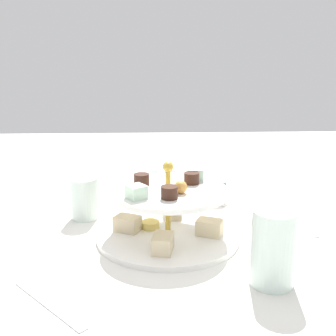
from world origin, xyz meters
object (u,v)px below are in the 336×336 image
(water_glass_tall_right, at_px, (273,248))
(tiered_serving_stand, at_px, (168,216))
(water_glass_short_left, at_px, (163,183))
(butter_knife_right, at_px, (294,221))
(water_glass_mid_back, at_px, (85,198))
(butter_knife_left, at_px, (49,304))
(teacup_with_saucer, at_px, (214,191))

(water_glass_tall_right, bearing_deg, tiered_serving_stand, -49.05)
(water_glass_short_left, xyz_separation_m, butter_knife_right, (-0.28, 0.16, -0.04))
(water_glass_tall_right, height_order, water_glass_mid_back, water_glass_tall_right)
(butter_knife_left, bearing_deg, water_glass_mid_back, 135.72)
(butter_knife_right, bearing_deg, butter_knife_left, 112.10)
(butter_knife_left, bearing_deg, butter_knife_right, 78.30)
(water_glass_tall_right, relative_size, teacup_with_saucer, 1.32)
(tiered_serving_stand, xyz_separation_m, water_glass_short_left, (0.00, -0.23, -0.01))
(teacup_with_saucer, height_order, butter_knife_left, teacup_with_saucer)
(water_glass_short_left, xyz_separation_m, water_glass_mid_back, (0.17, 0.12, 0.01))
(teacup_with_saucer, bearing_deg, butter_knife_left, 54.90)
(water_glass_tall_right, xyz_separation_m, teacup_with_saucer, (0.03, -0.38, -0.04))
(tiered_serving_stand, distance_m, butter_knife_left, 0.28)
(teacup_with_saucer, xyz_separation_m, butter_knife_left, (0.30, 0.43, -0.02))
(teacup_with_saucer, bearing_deg, water_glass_mid_back, 18.47)
(tiered_serving_stand, bearing_deg, butter_knife_left, 50.74)
(teacup_with_saucer, distance_m, butter_knife_left, 0.52)
(water_glass_short_left, relative_size, teacup_with_saucer, 0.88)
(water_glass_tall_right, distance_m, teacup_with_saucer, 0.39)
(teacup_with_saucer, bearing_deg, tiered_serving_stand, 59.73)
(butter_knife_right, xyz_separation_m, water_glass_mid_back, (0.45, -0.04, 0.04))
(tiered_serving_stand, xyz_separation_m, butter_knife_right, (-0.27, -0.07, -0.04))
(water_glass_tall_right, distance_m, water_glass_mid_back, 0.43)
(tiered_serving_stand, xyz_separation_m, butter_knife_left, (0.18, 0.22, -0.04))
(water_glass_short_left, bearing_deg, butter_knife_left, 68.71)
(tiered_serving_stand, distance_m, water_glass_tall_right, 0.23)
(teacup_with_saucer, height_order, water_glass_mid_back, water_glass_mid_back)
(tiered_serving_stand, bearing_deg, water_glass_tall_right, 130.95)
(butter_knife_left, distance_m, butter_knife_right, 0.53)
(butter_knife_right, distance_m, water_glass_mid_back, 0.45)
(tiered_serving_stand, bearing_deg, water_glass_mid_back, -31.92)
(teacup_with_saucer, relative_size, water_glass_mid_back, 1.00)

